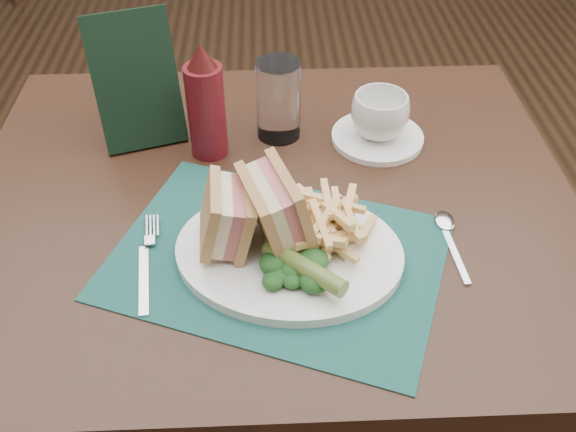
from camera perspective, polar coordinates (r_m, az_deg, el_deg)
The scene contains 16 objects.
floor at distance 1.83m, azimuth -1.45°, elevation -6.23°, with size 7.00×7.00×0.00m, color black.
table_main at distance 1.22m, azimuth -1.18°, elevation -11.76°, with size 0.90×0.75×0.75m, color black, non-canonical shape.
placemat at distance 0.85m, azimuth -0.99°, elevation -3.72°, with size 0.42×0.30×0.00m, color #164842.
plate at distance 0.84m, azimuth 0.09°, elevation -3.26°, with size 0.30×0.24×0.01m, color white, non-canonical shape.
sandwich_half_a at distance 0.82m, azimuth -6.92°, elevation -0.10°, with size 0.06×0.09×0.08m, color tan, non-canonical shape.
sandwich_half_b at distance 0.81m, azimuth -2.38°, elevation 0.38°, with size 0.06×0.11×0.10m, color tan, non-canonical shape.
kale_garnish at distance 0.79m, azimuth 0.59°, elevation -4.79°, with size 0.11×0.08×0.03m, color #163D17, non-canonical shape.
pickle_spear at distance 0.78m, azimuth 1.45°, elevation -4.57°, with size 0.02×0.02×0.12m, color #4D6526.
fries_pile at distance 0.84m, azimuth 4.28°, elevation -0.22°, with size 0.18×0.20×0.06m, color #EBC075, non-canonical shape.
fork at distance 0.86m, azimuth -12.48°, elevation -3.89°, with size 0.03×0.17×0.01m, color silver, non-canonical shape.
spoon at distance 0.89m, azimuth 14.37°, elevation -2.25°, with size 0.03×0.15×0.01m, color silver, non-canonical shape.
saucer at distance 1.07m, azimuth 7.94°, elevation 6.94°, with size 0.15×0.15×0.01m, color white.
coffee_cup at distance 1.04m, azimuth 8.15°, elevation 8.82°, with size 0.09×0.09×0.07m, color white.
drinking_glass at distance 1.04m, azimuth -0.86°, elevation 10.26°, with size 0.07×0.07×0.13m, color silver.
ketchup_bottle at distance 0.99m, azimuth -7.35°, elevation 10.08°, with size 0.06×0.06×0.19m, color #4F0D14, non-canonical shape.
check_presenter at distance 1.04m, azimuth -13.37°, elevation 11.57°, with size 0.13×0.01×0.21m, color black.
Camera 1 is at (-0.01, -1.23, 1.35)m, focal length 40.00 mm.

